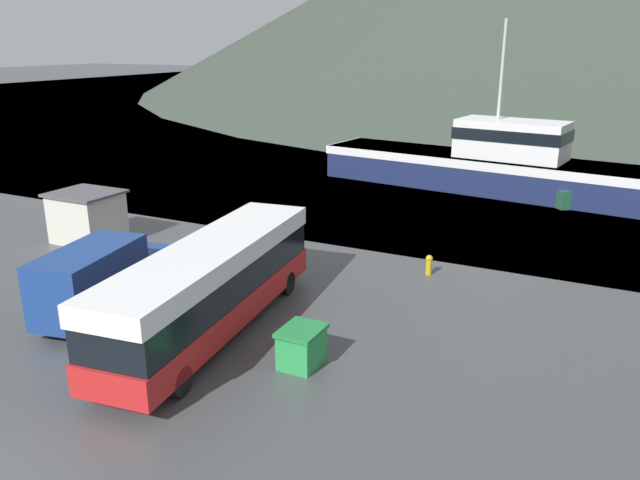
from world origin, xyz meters
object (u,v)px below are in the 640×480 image
(delivery_van, at_px, (101,277))
(small_boat, at_px, (541,186))
(tour_bus, at_px, (212,283))
(fishing_boat, at_px, (484,163))
(storage_bin, at_px, (302,346))
(dock_kiosk, at_px, (87,216))

(delivery_van, height_order, small_boat, delivery_van)
(tour_bus, xyz_separation_m, fishing_boat, (3.29, 25.52, -0.01))
(fishing_boat, relative_size, small_boat, 2.96)
(storage_bin, bearing_deg, small_boat, 83.04)
(dock_kiosk, bearing_deg, delivery_van, -40.77)
(delivery_van, distance_m, fishing_boat, 27.19)
(dock_kiosk, height_order, small_boat, dock_kiosk)
(tour_bus, height_order, delivery_van, tour_bus)
(small_boat, bearing_deg, tour_bus, -144.32)
(fishing_boat, bearing_deg, delivery_van, 170.82)
(delivery_van, xyz_separation_m, dock_kiosk, (-7.01, 6.04, -0.13))
(dock_kiosk, bearing_deg, storage_bin, -22.20)
(delivery_van, relative_size, storage_bin, 4.49)
(tour_bus, height_order, dock_kiosk, tour_bus)
(tour_bus, height_order, small_boat, tour_bus)
(storage_bin, height_order, small_boat, storage_bin)
(delivery_van, height_order, dock_kiosk, delivery_van)
(tour_bus, distance_m, fishing_boat, 25.74)
(tour_bus, xyz_separation_m, delivery_van, (-4.50, -0.52, -0.38))
(tour_bus, bearing_deg, delivery_van, 179.53)
(tour_bus, relative_size, dock_kiosk, 3.61)
(delivery_van, distance_m, small_boat, 28.62)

